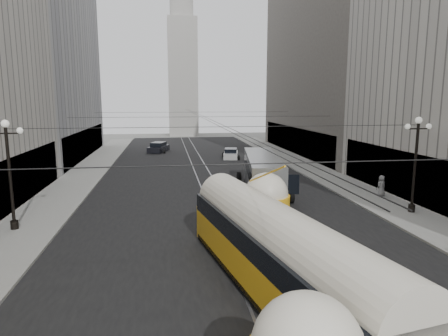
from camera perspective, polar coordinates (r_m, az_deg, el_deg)
name	(u,v)px	position (r m, az deg, el deg)	size (l,w,h in m)	color
road	(205,178)	(39.38, -2.74, -1.40)	(20.00, 85.00, 0.02)	black
sidewalk_left	(86,174)	(43.45, -19.16, -0.78)	(4.00, 72.00, 0.15)	gray
sidewalk_right	(309,168)	(45.42, 12.07, -0.01)	(4.00, 72.00, 0.15)	gray
rail_left	(197,178)	(39.32, -3.83, -1.43)	(0.12, 85.00, 0.04)	gray
rail_right	(212,178)	(39.46, -1.66, -1.37)	(0.12, 85.00, 0.04)	gray
building_left_far	(31,44)	(56.77, -25.90, 15.59)	(12.60, 28.60, 28.60)	#999999
building_right_far	(339,35)	(59.55, 16.07, 17.80)	(12.60, 32.60, 32.60)	#514C47
distant_tower	(182,64)	(86.35, -5.96, 14.62)	(6.00, 6.00, 31.36)	#B2AFA8
lamppost_left_mid	(9,168)	(25.87, -28.34, -0.06)	(1.86, 0.44, 6.37)	black
lamppost_right_mid	(416,159)	(29.21, 25.69, 1.15)	(1.86, 0.44, 6.37)	black
catenary	(207,118)	(37.68, -2.49, 7.11)	(25.00, 72.00, 0.23)	black
streetcar	(277,252)	(15.98, 7.60, -11.78)	(5.25, 16.47, 3.67)	#F1AC14
city_bus	(262,172)	(33.31, 5.50, -0.61)	(4.22, 12.15, 3.02)	gray
sedan_white_far	(231,154)	(52.03, 0.97, 2.02)	(2.48, 4.46, 1.33)	silver
sedan_dark_far	(159,148)	(59.06, -9.34, 2.89)	(3.28, 5.02, 1.47)	black
pedestrian_sidewalk_right	(381,186)	(33.51, 21.58, -2.38)	(0.80, 0.49, 1.65)	slate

